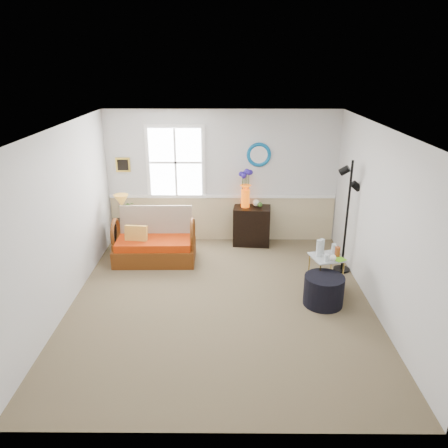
{
  "coord_description": "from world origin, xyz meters",
  "views": [
    {
      "loc": [
        0.09,
        -5.79,
        3.44
      ],
      "look_at": [
        0.05,
        0.44,
        1.1
      ],
      "focal_mm": 35.0,
      "sensor_mm": 36.0,
      "label": 1
    }
  ],
  "objects_px": {
    "floor_lamp": "(347,218)",
    "side_table": "(325,273)",
    "cabinet": "(252,226)",
    "ottoman": "(324,290)",
    "lamp_stand": "(123,235)",
    "loveseat": "(154,236)"
  },
  "relations": [
    {
      "from": "loveseat",
      "to": "floor_lamp",
      "type": "distance_m",
      "value": 3.37
    },
    {
      "from": "floor_lamp",
      "to": "ottoman",
      "type": "relative_size",
      "value": 3.29
    },
    {
      "from": "lamp_stand",
      "to": "ottoman",
      "type": "height_order",
      "value": "lamp_stand"
    },
    {
      "from": "lamp_stand",
      "to": "cabinet",
      "type": "height_order",
      "value": "cabinet"
    },
    {
      "from": "lamp_stand",
      "to": "ottoman",
      "type": "distance_m",
      "value": 3.99
    },
    {
      "from": "loveseat",
      "to": "side_table",
      "type": "relative_size",
      "value": 2.48
    },
    {
      "from": "loveseat",
      "to": "cabinet",
      "type": "distance_m",
      "value": 1.97
    },
    {
      "from": "cabinet",
      "to": "floor_lamp",
      "type": "distance_m",
      "value": 2.01
    },
    {
      "from": "cabinet",
      "to": "ottoman",
      "type": "relative_size",
      "value": 1.29
    },
    {
      "from": "floor_lamp",
      "to": "loveseat",
      "type": "bearing_deg",
      "value": -165.91
    },
    {
      "from": "loveseat",
      "to": "side_table",
      "type": "xyz_separation_m",
      "value": [
        2.86,
        -1.08,
        -0.18
      ]
    },
    {
      "from": "loveseat",
      "to": "cabinet",
      "type": "xyz_separation_m",
      "value": [
        1.8,
        0.8,
        -0.09
      ]
    },
    {
      "from": "cabinet",
      "to": "ottoman",
      "type": "height_order",
      "value": "cabinet"
    },
    {
      "from": "ottoman",
      "to": "lamp_stand",
      "type": "bearing_deg",
      "value": 149.68
    },
    {
      "from": "loveseat",
      "to": "lamp_stand",
      "type": "xyz_separation_m",
      "value": [
        -0.69,
        0.5,
        -0.17
      ]
    },
    {
      "from": "lamp_stand",
      "to": "loveseat",
      "type": "bearing_deg",
      "value": -35.79
    },
    {
      "from": "loveseat",
      "to": "lamp_stand",
      "type": "distance_m",
      "value": 0.87
    },
    {
      "from": "loveseat",
      "to": "side_table",
      "type": "height_order",
      "value": "loveseat"
    },
    {
      "from": "lamp_stand",
      "to": "floor_lamp",
      "type": "distance_m",
      "value": 4.16
    },
    {
      "from": "floor_lamp",
      "to": "side_table",
      "type": "bearing_deg",
      "value": -102.12
    },
    {
      "from": "cabinet",
      "to": "lamp_stand",
      "type": "bearing_deg",
      "value": -167.65
    },
    {
      "from": "cabinet",
      "to": "side_table",
      "type": "relative_size",
      "value": 1.31
    }
  ]
}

